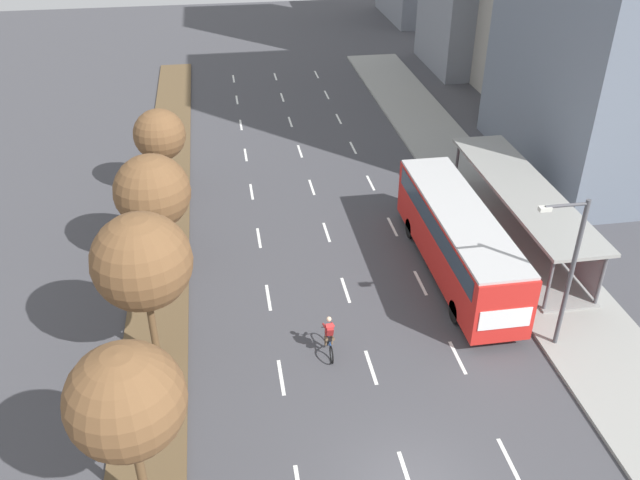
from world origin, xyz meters
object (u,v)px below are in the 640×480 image
median_tree_fourth (160,135)px  streetlight (569,265)px  median_tree_second (142,262)px  median_tree_third (152,192)px  cyclist (329,337)px  median_tree_nearest (126,401)px  bus (458,235)px  bus_shelter (525,207)px

median_tree_fourth → streetlight: (15.68, -15.81, 0.30)m
median_tree_second → streetlight: size_ratio=0.97×
streetlight → median_tree_third: bearing=150.8°
median_tree_third → streetlight: streetlight is taller
cyclist → streetlight: bearing=-6.4°
median_tree_nearest → median_tree_second: bearing=90.4°
median_tree_nearest → median_tree_second: size_ratio=0.99×
median_tree_third → bus: bearing=-13.2°
median_tree_nearest → median_tree_second: 7.05m
median_tree_nearest → median_tree_third: 14.12m
cyclist → median_tree_third: 10.75m
bus_shelter → median_tree_fourth: 19.56m
cyclist → median_tree_fourth: 16.55m
bus → streetlight: (2.17, -5.59, 1.82)m
median_tree_nearest → median_tree_second: (-0.05, 7.04, -0.13)m
cyclist → median_tree_fourth: median_tree_fourth is taller
bus_shelter → cyclist: bus_shelter is taller
cyclist → median_tree_third: (-6.81, 7.78, 2.96)m
streetlight → median_tree_fourth: bearing=134.7°
bus_shelter → bus: size_ratio=1.11×
bus → streetlight: 6.27m
median_tree_nearest → median_tree_third: bearing=90.6°
median_tree_nearest → streetlight: size_ratio=0.96×
median_tree_second → median_tree_third: (-0.10, 7.04, -0.82)m
median_tree_third → median_tree_fourth: (0.01, 7.04, -0.16)m
bus_shelter → streetlight: 8.40m
bus_shelter → streetlight: bearing=-105.0°
median_tree_nearest → cyclist: bearing=43.5°
median_tree_nearest → median_tree_fourth: bearing=90.4°
bus → cyclist: (-6.71, -4.60, -1.28)m
cyclist → median_tree_second: bearing=173.7°
bus_shelter → median_tree_fourth: (-17.79, 7.94, 1.73)m
cyclist → median_tree_nearest: 9.97m
bus → median_tree_fourth: (-13.51, 10.22, 1.53)m
median_tree_nearest → median_tree_third: median_tree_nearest is taller
median_tree_second → median_tree_third: median_tree_second is taller
median_tree_third → median_tree_fourth: 7.05m
bus_shelter → cyclist: 13.01m
bus_shelter → bus: bus is taller
bus → cyclist: bus is taller
median_tree_nearest → streetlight: streetlight is taller
bus_shelter → streetlight: streetlight is taller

